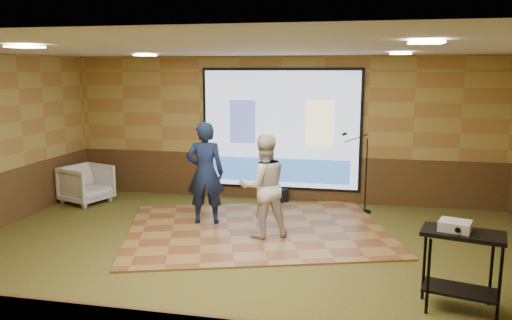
% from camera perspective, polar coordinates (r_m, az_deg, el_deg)
% --- Properties ---
extents(ground, '(9.00, 9.00, 0.00)m').
position_cam_1_polar(ground, '(7.39, -1.54, -11.25)').
color(ground, '#333A1A').
rests_on(ground, ground).
extents(room_shell, '(9.04, 7.04, 3.02)m').
position_cam_1_polar(room_shell, '(6.91, -1.62, 5.14)').
color(room_shell, '#A38B43').
rests_on(room_shell, ground).
extents(wainscot_back, '(9.00, 0.04, 0.95)m').
position_cam_1_polar(wainscot_back, '(10.54, 2.82, -2.02)').
color(wainscot_back, '#443016').
rests_on(wainscot_back, ground).
extents(projector_screen, '(3.32, 0.06, 2.52)m').
position_cam_1_polar(projector_screen, '(10.33, 2.83, 3.36)').
color(projector_screen, black).
rests_on(projector_screen, room_shell).
extents(downlight_nw, '(0.32, 0.32, 0.02)m').
position_cam_1_polar(downlight_nw, '(9.31, -12.54, 11.61)').
color(downlight_nw, '#FCE4BD').
rests_on(downlight_nw, room_shell).
extents(downlight_ne, '(0.32, 0.32, 0.02)m').
position_cam_1_polar(downlight_ne, '(8.52, 16.19, 11.60)').
color(downlight_ne, '#FCE4BD').
rests_on(downlight_ne, room_shell).
extents(downlight_sw, '(0.32, 0.32, 0.02)m').
position_cam_1_polar(downlight_sw, '(6.44, -24.89, 11.65)').
color(downlight_sw, '#FCE4BD').
rests_on(downlight_sw, room_shell).
extents(downlight_se, '(0.32, 0.32, 0.02)m').
position_cam_1_polar(downlight_se, '(5.24, 18.86, 12.59)').
color(downlight_se, '#FCE4BD').
rests_on(downlight_se, room_shell).
extents(dance_floor, '(5.14, 4.47, 0.03)m').
position_cam_1_polar(dance_floor, '(8.64, 0.11, -7.92)').
color(dance_floor, olive).
rests_on(dance_floor, ground).
extents(player_left, '(0.74, 0.56, 1.80)m').
position_cam_1_polar(player_left, '(8.78, -5.82, -1.47)').
color(player_left, '#131D3C').
rests_on(player_left, dance_floor).
extents(player_right, '(1.02, 0.95, 1.68)m').
position_cam_1_polar(player_right, '(8.03, 0.87, -3.00)').
color(player_right, silver).
rests_on(player_right, dance_floor).
extents(av_table, '(0.88, 0.46, 0.93)m').
position_cam_1_polar(av_table, '(6.18, 22.45, -10.10)').
color(av_table, black).
rests_on(av_table, ground).
extents(projector, '(0.41, 0.37, 0.11)m').
position_cam_1_polar(projector, '(6.08, 21.80, -6.99)').
color(projector, silver).
rests_on(projector, av_table).
extents(mic_stand, '(0.61, 0.25, 1.55)m').
position_cam_1_polar(mic_stand, '(9.82, 12.08, -3.03)').
color(mic_stand, black).
rests_on(mic_stand, ground).
extents(banquet_chair, '(1.10, 1.09, 0.79)m').
position_cam_1_polar(banquet_chair, '(10.86, -18.82, -2.63)').
color(banquet_chair, gray).
rests_on(banquet_chair, ground).
extents(duffel_bag, '(0.53, 0.44, 0.28)m').
position_cam_1_polar(duffel_bag, '(10.40, 2.24, -4.06)').
color(duffel_bag, black).
rests_on(duffel_bag, ground).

